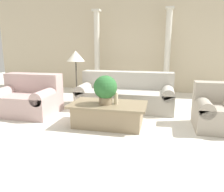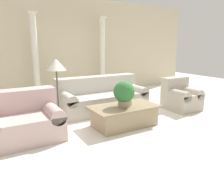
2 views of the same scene
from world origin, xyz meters
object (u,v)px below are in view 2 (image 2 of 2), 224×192
(potted_plant, at_px, (124,93))
(floor_lamp, at_px, (56,67))
(loveseat, at_px, (22,120))
(coffee_table, at_px, (124,115))
(sofa_long, at_px, (102,97))
(armchair, at_px, (180,96))

(potted_plant, relative_size, floor_lamp, 0.39)
(loveseat, xyz_separation_m, potted_plant, (1.92, -0.44, 0.38))
(coffee_table, bearing_deg, floor_lamp, 133.77)
(loveseat, relative_size, potted_plant, 2.45)
(sofa_long, relative_size, armchair, 2.73)
(floor_lamp, relative_size, armchair, 1.66)
(potted_plant, height_order, armchair, potted_plant)
(loveseat, xyz_separation_m, coffee_table, (1.96, -0.39, -0.13))
(loveseat, bearing_deg, floor_lamp, 39.44)
(loveseat, distance_m, coffee_table, 2.00)
(armchair, bearing_deg, loveseat, 178.34)
(loveseat, relative_size, coffee_table, 0.92)
(sofa_long, xyz_separation_m, floor_lamp, (-1.21, -0.15, 0.86))
(loveseat, distance_m, floor_lamp, 1.43)
(potted_plant, xyz_separation_m, floor_lamp, (-1.03, 1.17, 0.48))
(floor_lamp, distance_m, armchair, 3.28)
(sofa_long, height_order, potted_plant, potted_plant)
(loveseat, relative_size, floor_lamp, 0.95)
(sofa_long, xyz_separation_m, coffee_table, (-0.13, -1.28, -0.12))
(potted_plant, xyz_separation_m, armchair, (2.02, 0.33, -0.38))
(coffee_table, relative_size, floor_lamp, 1.04)
(potted_plant, bearing_deg, coffee_table, 47.97)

